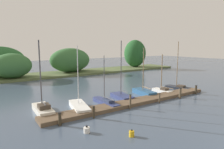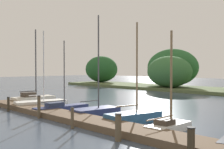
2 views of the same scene
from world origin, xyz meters
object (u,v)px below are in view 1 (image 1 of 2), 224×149
object	(u,v)px
sailboat_6	(177,87)
channel_buoy_0	(87,130)
sailboat_4	(143,92)
mooring_piling_5	(196,90)
sailboat_1	(79,106)
mooring_piling_3	(159,98)
mooring_piling_0	(60,119)
sailboat_5	(162,90)
mooring_piling_2	(130,102)
sailboat_2	(105,102)
channel_buoy_1	(132,134)
mooring_piling_1	(94,112)
sailboat_0	(43,108)
mooring_piling_4	(180,93)
sailboat_3	(121,96)

from	to	relation	value
sailboat_6	channel_buoy_0	xyz separation A→B (m)	(-16.99, -5.52, -0.10)
sailboat_4	mooring_piling_5	size ratio (longest dim) A/B	5.23
sailboat_1	mooring_piling_3	bearing A→B (deg)	-97.97
sailboat_4	mooring_piling_0	bearing A→B (deg)	112.96
sailboat_6	mooring_piling_3	world-z (taller)	sailboat_6
sailboat_4	mooring_piling_3	xyz separation A→B (m)	(-1.08, -3.68, 0.22)
sailboat_1	mooring_piling_0	bearing A→B (deg)	145.40
sailboat_5	mooring_piling_5	xyz separation A→B (m)	(2.97, -2.94, 0.22)
sailboat_5	mooring_piling_2	xyz separation A→B (m)	(-7.69, -2.91, 0.37)
mooring_piling_5	channel_buoy_0	bearing A→B (deg)	-171.85
sailboat_5	mooring_piling_3	size ratio (longest dim) A/B	4.51
sailboat_2	channel_buoy_1	bearing A→B (deg)	162.26
sailboat_6	mooring_piling_1	world-z (taller)	sailboat_6
sailboat_0	sailboat_6	xyz separation A→B (m)	(18.47, -0.44, -0.11)
sailboat_5	sailboat_0	bearing A→B (deg)	85.64
sailboat_1	sailboat_4	world-z (taller)	sailboat_1
sailboat_0	sailboat_5	world-z (taller)	sailboat_0
mooring_piling_0	mooring_piling_1	size ratio (longest dim) A/B	0.99
channel_buoy_0	mooring_piling_0	bearing A→B (deg)	116.40
sailboat_0	mooring_piling_2	world-z (taller)	sailboat_0
mooring_piling_4	channel_buoy_0	world-z (taller)	mooring_piling_4
mooring_piling_2	sailboat_4	bearing A→B (deg)	35.17
sailboat_3	mooring_piling_1	size ratio (longest dim) A/B	6.43
channel_buoy_0	mooring_piling_2	bearing A→B (deg)	22.23
sailboat_6	mooring_piling_2	size ratio (longest dim) A/B	4.69
mooring_piling_1	sailboat_3	bearing A→B (deg)	33.30
sailboat_3	sailboat_6	distance (m)	9.61
sailboat_5	channel_buoy_0	xyz separation A→B (m)	(-13.56, -5.31, -0.13)
sailboat_2	mooring_piling_1	bearing A→B (deg)	134.36
sailboat_0	sailboat_5	xyz separation A→B (m)	(15.04, -0.64, -0.08)
sailboat_2	sailboat_3	size ratio (longest dim) A/B	0.77
sailboat_3	mooring_piling_5	distance (m)	9.81
sailboat_6	channel_buoy_0	size ratio (longest dim) A/B	12.08
sailboat_4	channel_buoy_1	size ratio (longest dim) A/B	11.11
mooring_piling_1	sailboat_0	bearing A→B (deg)	130.93
sailboat_0	sailboat_2	distance (m)	6.16
sailboat_5	sailboat_6	xyz separation A→B (m)	(3.42, 0.21, -0.03)
sailboat_6	mooring_piling_2	xyz separation A→B (m)	(-11.11, -3.12, 0.40)
channel_buoy_0	sailboat_2	bearing A→B (deg)	46.97
mooring_piling_2	mooring_piling_5	size ratio (longest dim) A/B	1.29
sailboat_2	channel_buoy_1	distance (m)	7.51
sailboat_5	mooring_piling_5	distance (m)	4.18
sailboat_3	channel_buoy_0	world-z (taller)	sailboat_3
mooring_piling_1	sailboat_4	bearing A→B (deg)	22.12
sailboat_6	sailboat_1	bearing A→B (deg)	79.37
sailboat_5	mooring_piling_2	distance (m)	8.23
sailboat_0	channel_buoy_1	world-z (taller)	sailboat_0
sailboat_4	sailboat_6	size ratio (longest dim) A/B	0.87
sailboat_5	mooring_piling_2	bearing A→B (deg)	108.81
channel_buoy_1	sailboat_3	bearing A→B (deg)	57.66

